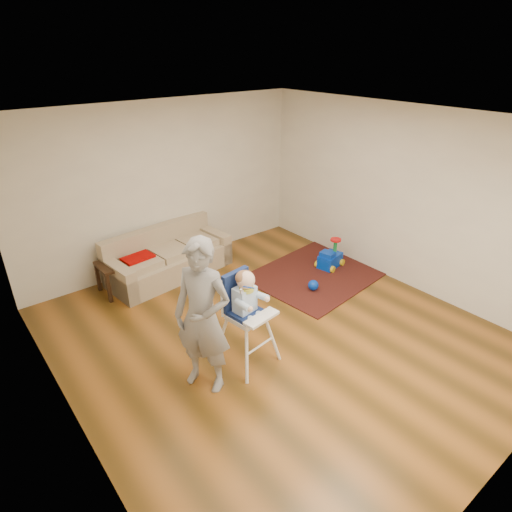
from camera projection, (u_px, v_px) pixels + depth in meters
ground at (275, 335)px, 5.61m from camera, size 5.50×5.50×0.00m
room_envelope at (249, 187)px, 5.14m from camera, size 5.04×5.52×2.72m
sofa at (169, 254)px, 6.89m from camera, size 2.07×1.03×0.77m
side_table at (117, 277)px, 6.49m from camera, size 0.49×0.49×0.49m
area_rug at (319, 273)px, 7.11m from camera, size 2.35×1.86×0.02m
ride_on_toy at (331, 254)px, 7.20m from camera, size 0.48×0.38×0.46m
toy_ball at (313, 285)px, 6.57m from camera, size 0.16×0.16×0.16m
high_chair at (246, 319)px, 4.91m from camera, size 0.64×0.64×1.22m
adult at (203, 317)px, 4.43m from camera, size 0.68×0.77×1.77m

